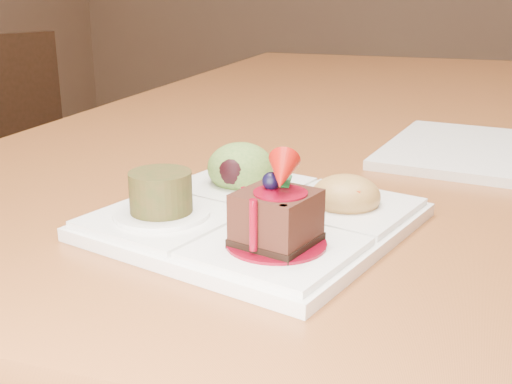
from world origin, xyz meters
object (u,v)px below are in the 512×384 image
(chair_left, at_px, (20,176))
(sampler_plate, at_px, (257,206))
(dining_table, at_px, (378,144))
(second_plate, at_px, (495,153))

(chair_left, xyz_separation_m, sampler_plate, (0.94, -0.82, 0.29))
(dining_table, xyz_separation_m, sampler_plate, (-0.03, -0.64, 0.09))
(dining_table, xyz_separation_m, second_plate, (0.19, -0.30, 0.07))
(dining_table, xyz_separation_m, chair_left, (-0.96, 0.18, -0.20))
(second_plate, bearing_deg, chair_left, 157.31)
(dining_table, bearing_deg, sampler_plate, -92.42)
(sampler_plate, bearing_deg, chair_left, 154.71)
(dining_table, bearing_deg, chair_left, 169.23)
(sampler_plate, height_order, second_plate, sampler_plate)
(chair_left, relative_size, sampler_plate, 2.70)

